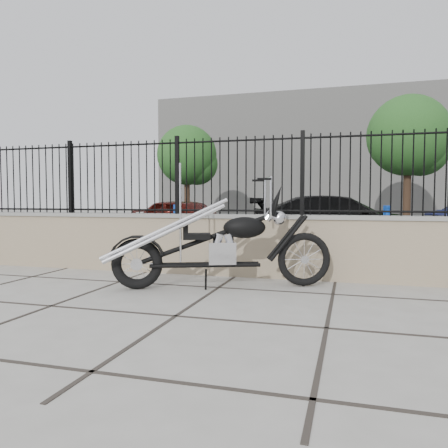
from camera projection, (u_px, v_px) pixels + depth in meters
ground_plane at (176, 316)px, 4.44m from camera, size 90.00×90.00×0.00m
parking_lot at (304, 231)px, 16.43m from camera, size 30.00×30.00×0.00m
retaining_wall at (237, 245)px, 6.81m from camera, size 14.00×0.36×0.96m
iron_fence at (237, 176)px, 6.75m from camera, size 14.00×0.08×1.20m
background_building at (326, 158)px, 29.63m from camera, size 22.00×6.00×8.00m
chopper_motorcycle at (218, 225)px, 5.83m from camera, size 2.81×1.48×1.69m
car_red at (187, 221)px, 11.95m from camera, size 3.90×2.80×1.23m
car_black at (340, 221)px, 11.01m from camera, size 4.65×2.37×1.29m
bollard_a at (177, 230)px, 9.22m from camera, size 0.15×0.15×1.09m
bollard_b at (386, 234)px, 8.28m from camera, size 0.15×0.15×1.08m
tree_left at (187, 153)px, 22.16m from camera, size 3.03×3.03×5.12m
tree_right at (408, 132)px, 18.70m from camera, size 3.46×3.46×5.84m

